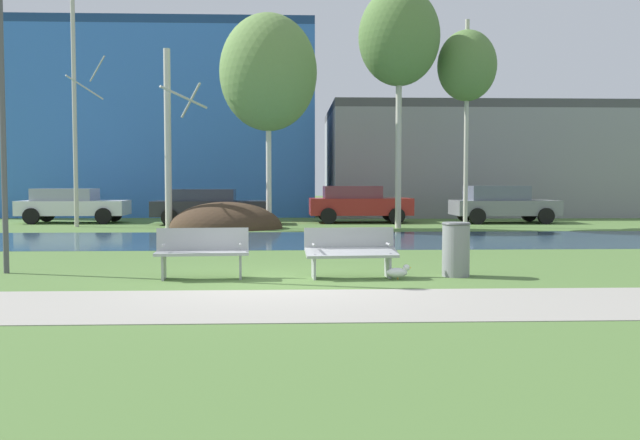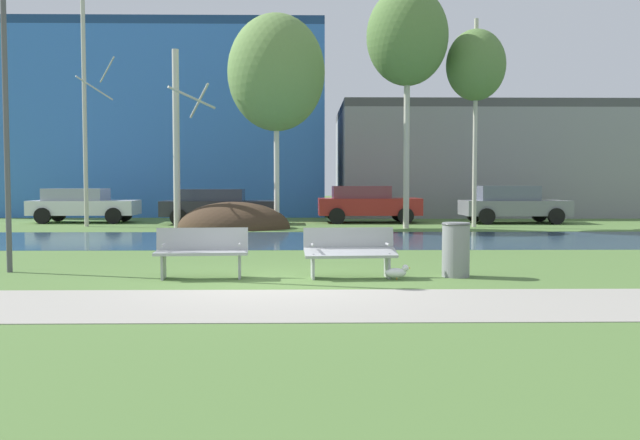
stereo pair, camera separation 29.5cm
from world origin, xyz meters
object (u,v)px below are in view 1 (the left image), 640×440
object	(u,v)px
parked_van_nearest_white	(72,205)
streetlamp	(1,50)
parked_hatch_third_red	(358,203)
seagull	(398,272)
parked_sedan_second_dark	(209,205)
bench_right	(351,251)
trash_bin	(456,248)
bench_left	(202,251)
parked_wagon_fourth_grey	(502,203)

from	to	relation	value
parked_van_nearest_white	streetlamp	bearing A→B (deg)	-76.73
parked_hatch_third_red	seagull	bearing A→B (deg)	-93.08
parked_sedan_second_dark	parked_hatch_third_red	size ratio (longest dim) A/B	1.10
bench_right	seagull	world-z (taller)	bench_right
seagull	parked_hatch_third_red	size ratio (longest dim) A/B	0.11
trash_bin	seagull	size ratio (longest dim) A/B	2.16
trash_bin	streetlamp	world-z (taller)	streetlamp
seagull	bench_left	bearing A→B (deg)	175.51
seagull	bench_right	bearing A→B (deg)	161.56
bench_right	parked_sedan_second_dark	distance (m)	16.07
bench_right	parked_hatch_third_red	size ratio (longest dim) A/B	0.39
seagull	parked_van_nearest_white	bearing A→B (deg)	122.64
trash_bin	parked_sedan_second_dark	world-z (taller)	parked_sedan_second_dark
seagull	trash_bin	bearing A→B (deg)	18.97
trash_bin	parked_sedan_second_dark	xyz separation A→B (m)	(-6.17, 15.38, 0.25)
parked_van_nearest_white	parked_hatch_third_red	world-z (taller)	parked_hatch_third_red
bench_left	trash_bin	xyz separation A→B (m)	(4.47, 0.11, 0.03)
parked_wagon_fourth_grey	seagull	bearing A→B (deg)	-112.59
bench_right	parked_hatch_third_red	distance (m)	16.37
parked_van_nearest_white	parked_wagon_fourth_grey	size ratio (longest dim) A/B	1.02
bench_right	streetlamp	size ratio (longest dim) A/B	0.26
bench_left	seagull	bearing A→B (deg)	-4.49
parked_sedan_second_dark	trash_bin	bearing A→B (deg)	-68.13
streetlamp	parked_wagon_fourth_grey	distance (m)	20.65
parked_van_nearest_white	parked_sedan_second_dark	distance (m)	5.80
seagull	parked_wagon_fourth_grey	xyz separation A→B (m)	(6.71, 16.14, 0.66)
bench_left	bench_right	distance (m)	2.58
streetlamp	parked_hatch_third_red	size ratio (longest dim) A/B	1.50
parked_sedan_second_dark	parked_hatch_third_red	world-z (taller)	parked_hatch_third_red
seagull	streetlamp	size ratio (longest dim) A/B	0.07
streetlamp	bench_right	bearing A→B (deg)	-7.81
parked_hatch_third_red	parked_wagon_fourth_grey	world-z (taller)	parked_wagon_fourth_grey
bench_left	trash_bin	world-z (taller)	trash_bin
streetlamp	parked_sedan_second_dark	bearing A→B (deg)	82.25
seagull	parked_hatch_third_red	distance (m)	16.59
bench_right	seagull	size ratio (longest dim) A/B	3.67
parked_hatch_third_red	parked_van_nearest_white	bearing A→B (deg)	178.62
parked_wagon_fourth_grey	bench_left	bearing A→B (deg)	-122.45
bench_right	seagull	distance (m)	0.91
bench_right	trash_bin	world-z (taller)	trash_bin
parked_hatch_third_red	bench_left	bearing A→B (deg)	-104.69
trash_bin	seagull	distance (m)	1.21
streetlamp	parked_sedan_second_dark	xyz separation A→B (m)	(1.99, 14.62, -3.32)
bench_left	parked_sedan_second_dark	world-z (taller)	parked_sedan_second_dark
trash_bin	parked_hatch_third_red	bearing A→B (deg)	90.70
seagull	parked_van_nearest_white	distance (m)	20.00
bench_left	seagull	distance (m)	3.41
parked_van_nearest_white	parked_wagon_fourth_grey	distance (m)	17.51
trash_bin	parked_hatch_third_red	world-z (taller)	parked_hatch_third_red
parked_hatch_third_red	parked_wagon_fourth_grey	size ratio (longest dim) A/B	0.99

